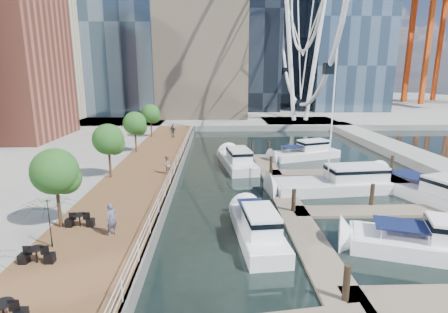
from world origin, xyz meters
The scene contains 17 objects.
ground centered at (0.00, 0.00, 0.00)m, with size 520.00×520.00×0.00m, color black.
boardwalk centered at (-9.00, 15.00, 0.50)m, with size 6.00×60.00×1.00m, color brown.
seawall centered at (-6.00, 15.00, 0.50)m, with size 0.25×60.00×1.00m, color #595954.
land_far centered at (0.00, 102.00, 0.50)m, with size 200.00×114.00×1.00m, color gray.
breakwater centered at (20.00, 20.00, 0.50)m, with size 4.00×60.00×1.00m, color gray.
pier centered at (14.00, 52.00, 0.50)m, with size 14.00×12.00×1.00m, color gray.
railing centered at (-6.10, 15.00, 1.52)m, with size 0.10×60.00×1.05m, color white, non-canonical shape.
floating_docks centered at (7.97, 9.98, 0.49)m, with size 16.00×34.00×2.60m.
port_cranes centered at (67.67, 95.67, 20.00)m, with size 40.00×52.00×38.00m.
street_trees centered at (-11.40, 14.00, 4.29)m, with size 2.60×42.60×4.60m.
cafe_tables centered at (-10.40, -2.00, 1.37)m, with size 2.50×13.70×0.74m.
yacht_foreground centered at (9.66, 1.79, 0.00)m, with size 2.76×10.31×2.15m, color white, non-canonical shape.
pedestrian_near centered at (-8.10, 2.83, 1.91)m, with size 0.66×0.43×1.81m, color #51516C.
pedestrian_mid centered at (-6.74, 14.93, 1.83)m, with size 0.81×0.63×1.67m, color gray.
pedestrian_far centered at (-8.33, 33.53, 1.93)m, with size 1.09×0.45×1.86m, color #383D46.
moored_yachts centered at (7.83, 12.12, 0.00)m, with size 20.59×36.25×11.50m.
cafe_seating centered at (-10.91, -1.92, 2.24)m, with size 4.05×10.68×2.65m.
Camera 1 is at (-2.51, -14.93, 9.51)m, focal length 28.00 mm.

